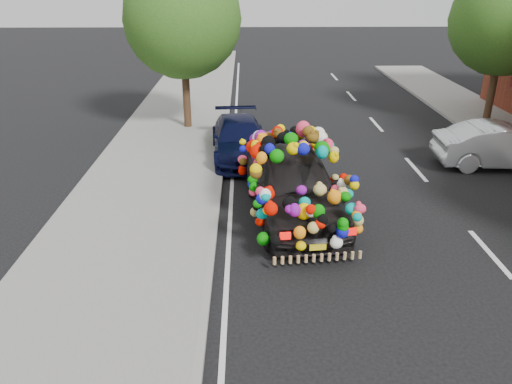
# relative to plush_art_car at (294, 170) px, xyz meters

# --- Properties ---
(ground) EXTENTS (100.00, 100.00, 0.00)m
(ground) POSITION_rel_plush_art_car_xyz_m (0.45, -1.95, -1.19)
(ground) COLOR black
(ground) RESTS_ON ground
(sidewalk) EXTENTS (4.00, 60.00, 0.12)m
(sidewalk) POSITION_rel_plush_art_car_xyz_m (-3.85, -1.95, -1.13)
(sidewalk) COLOR gray
(sidewalk) RESTS_ON ground
(kerb) EXTENTS (0.15, 60.00, 0.13)m
(kerb) POSITION_rel_plush_art_car_xyz_m (-1.90, -1.95, -1.12)
(kerb) COLOR gray
(kerb) RESTS_ON ground
(lane_markings) EXTENTS (6.00, 50.00, 0.01)m
(lane_markings) POSITION_rel_plush_art_car_xyz_m (4.05, -1.95, -1.18)
(lane_markings) COLOR silver
(lane_markings) RESTS_ON ground
(tree_near_sidewalk) EXTENTS (4.20, 4.20, 6.13)m
(tree_near_sidewalk) POSITION_rel_plush_art_car_xyz_m (-3.35, 7.55, 2.83)
(tree_near_sidewalk) COLOR #332114
(tree_near_sidewalk) RESTS_ON ground
(tree_far_b) EXTENTS (4.00, 4.00, 5.90)m
(tree_far_b) POSITION_rel_plush_art_car_xyz_m (8.45, 8.05, 2.70)
(tree_far_b) COLOR #332114
(tree_far_b) RESTS_ON ground
(plush_art_car) EXTENTS (2.86, 5.28, 2.30)m
(plush_art_car) POSITION_rel_plush_art_car_xyz_m (0.00, 0.00, 0.00)
(plush_art_car) COLOR black
(plush_art_car) RESTS_ON ground
(navy_sedan) EXTENTS (2.02, 4.35, 1.23)m
(navy_sedan) POSITION_rel_plush_art_car_xyz_m (-1.35, 4.32, -0.58)
(navy_sedan) COLOR black
(navy_sedan) RESTS_ON ground
(silver_hatchback) EXTENTS (4.13, 1.63, 1.34)m
(silver_hatchback) POSITION_rel_plush_art_car_xyz_m (6.73, 3.24, -0.52)
(silver_hatchback) COLOR #BABEC2
(silver_hatchback) RESTS_ON ground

